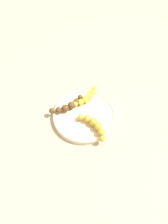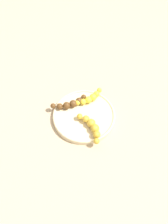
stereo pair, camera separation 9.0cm
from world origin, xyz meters
TOP-DOWN VIEW (x-y plane):
  - ground_plane at (0.00, 0.00)m, footprint 2.40×2.40m
  - fruit_bowl at (0.00, 0.00)m, footprint 0.25×0.25m
  - banana_overripe at (-0.02, 0.07)m, footprint 0.15×0.07m
  - banana_spotted at (-0.02, -0.07)m, footprint 0.06×0.15m
  - banana_yellow at (0.06, 0.04)m, footprint 0.13×0.04m

SIDE VIEW (x-z plane):
  - ground_plane at x=0.00m, z-range 0.00..0.00m
  - fruit_bowl at x=0.00m, z-range 0.00..0.02m
  - banana_yellow at x=0.06m, z-range 0.02..0.05m
  - banana_overripe at x=-0.02m, z-range 0.02..0.05m
  - banana_spotted at x=-0.02m, z-range 0.02..0.05m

